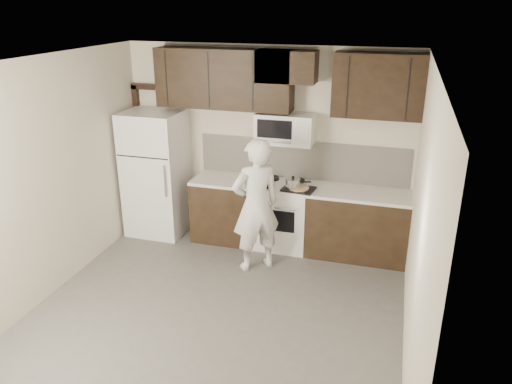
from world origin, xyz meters
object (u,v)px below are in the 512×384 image
at_px(stove, 281,215).
at_px(person, 256,206).
at_px(refrigerator, 156,173).
at_px(microwave, 285,129).

relative_size(stove, person, 0.55).
height_order(refrigerator, person, refrigerator).
bearing_deg(person, microwave, -140.54).
relative_size(stove, microwave, 1.24).
relative_size(refrigerator, person, 1.05).
bearing_deg(refrigerator, stove, 1.51).
relative_size(microwave, person, 0.44).
xyz_separation_m(stove, person, (-0.16, -0.70, 0.40)).
bearing_deg(microwave, stove, -89.90).
bearing_deg(refrigerator, microwave, 5.15).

